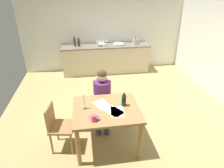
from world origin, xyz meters
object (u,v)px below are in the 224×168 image
(person_seated, at_px, (102,96))
(bottle_oil, at_px, (75,42))
(stovetop_kettle, at_px, (135,41))
(wine_glass_back_left, at_px, (100,41))
(teacup_on_counter, at_px, (104,45))
(coffee_mug, at_px, (94,118))
(wine_glass_by_kettle, at_px, (103,41))
(candlestick, at_px, (84,105))
(wine_glass_near_sink, at_px, (107,40))
(wine_bottle_on_table, at_px, (124,100))
(book_magazine, at_px, (94,118))
(wine_glass_back_right, at_px, (97,41))
(sink_unit, at_px, (118,44))
(bottle_vinegar, at_px, (79,42))
(chair_side_empty, at_px, (59,125))
(chair_at_table, at_px, (102,100))
(dining_table, at_px, (106,114))
(mixing_bowl, at_px, (101,44))

(person_seated, relative_size, bottle_oil, 3.98)
(stovetop_kettle, distance_m, wine_glass_back_left, 1.12)
(bottle_oil, relative_size, teacup_on_counter, 2.41)
(coffee_mug, distance_m, wine_glass_by_kettle, 3.78)
(candlestick, xyz_separation_m, wine_glass_near_sink, (0.80, 3.38, 0.17))
(candlestick, distance_m, wine_bottle_on_table, 0.66)
(book_magazine, bearing_deg, teacup_on_counter, 57.08)
(person_seated, bearing_deg, book_magazine, -104.61)
(wine_bottle_on_table, xyz_separation_m, wine_glass_back_left, (-0.07, 3.38, 0.14))
(candlestick, bearing_deg, wine_bottle_on_table, -0.29)
(person_seated, xyz_separation_m, wine_glass_by_kettle, (0.35, 2.87, 0.33))
(wine_glass_back_right, height_order, teacup_on_counter, wine_glass_back_right)
(wine_glass_back_right, bearing_deg, book_magazine, -95.67)
(candlestick, distance_m, sink_unit, 3.44)
(wine_bottle_on_table, distance_m, wine_glass_back_left, 3.39)
(bottle_vinegar, bearing_deg, person_seated, -81.17)
(teacup_on_counter, bearing_deg, bottle_vinegar, 167.31)
(teacup_on_counter, bearing_deg, wine_bottle_on_table, -90.51)
(chair_side_empty, relative_size, candlestick, 3.10)
(book_magazine, height_order, wine_glass_by_kettle, wine_glass_by_kettle)
(coffee_mug, distance_m, stovetop_kettle, 3.91)
(wine_glass_back_right, bearing_deg, teacup_on_counter, -57.88)
(wine_glass_near_sink, xyz_separation_m, wine_glass_back_left, (-0.21, 0.00, 0.00))
(chair_at_table, bearing_deg, bottle_oil, 102.15)
(stovetop_kettle, xyz_separation_m, wine_glass_back_left, (-1.11, 0.15, 0.01))
(bottle_vinegar, bearing_deg, teacup_on_counter, -12.69)
(wine_bottle_on_table, bearing_deg, chair_at_table, 114.62)
(dining_table, height_order, candlestick, candlestick)
(wine_glass_near_sink, relative_size, wine_glass_by_kettle, 1.00)
(wine_glass_near_sink, bearing_deg, wine_glass_back_left, 180.00)
(dining_table, relative_size, wine_glass_back_right, 7.17)
(book_magazine, bearing_deg, person_seated, 51.79)
(wine_glass_by_kettle, bearing_deg, bottle_vinegar, -170.74)
(bottle_oil, height_order, mixing_bowl, bottle_oil)
(candlestick, bearing_deg, book_magazine, -64.47)
(wine_bottle_on_table, bearing_deg, stovetop_kettle, 72.26)
(sink_unit, distance_m, teacup_on_counter, 0.49)
(chair_side_empty, xyz_separation_m, wine_glass_near_sink, (1.25, 3.39, 0.53))
(candlestick, xyz_separation_m, bottle_oil, (-0.21, 3.29, 0.19))
(teacup_on_counter, bearing_deg, person_seated, -97.63)
(candlestick, bearing_deg, wine_glass_near_sink, 76.69)
(bottle_vinegar, relative_size, wine_glass_back_right, 1.76)
(chair_at_table, relative_size, stovetop_kettle, 4.02)
(person_seated, bearing_deg, chair_at_table, 84.51)
(sink_unit, bearing_deg, coffee_mug, -105.80)
(wine_bottle_on_table, xyz_separation_m, wine_glass_near_sink, (0.14, 3.38, 0.14))
(chair_side_empty, distance_m, wine_glass_back_right, 3.56)
(book_magazine, relative_size, teacup_on_counter, 1.39)
(sink_unit, xyz_separation_m, teacup_on_counter, (-0.46, -0.15, 0.03))
(wine_glass_back_left, bearing_deg, teacup_on_counter, -71.49)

